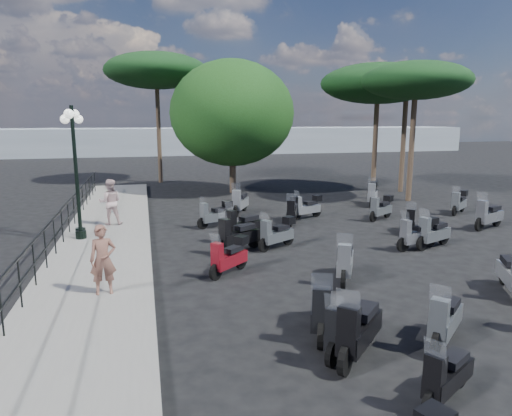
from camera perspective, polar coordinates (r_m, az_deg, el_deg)
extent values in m
plane|color=black|center=(12.71, 10.73, -8.26)|extent=(120.00, 120.00, 0.00)
cube|color=slate|center=(14.53, -18.93, -5.88)|extent=(3.00, 30.00, 0.15)
cylinder|color=black|center=(9.91, -29.25, -10.91)|extent=(0.04, 0.04, 1.10)
cylinder|color=black|center=(11.15, -27.43, -8.34)|extent=(0.04, 0.04, 1.10)
cylinder|color=black|center=(12.42, -25.99, -6.29)|extent=(0.04, 0.04, 1.10)
cylinder|color=black|center=(13.71, -24.83, -4.61)|extent=(0.04, 0.04, 1.10)
cylinder|color=black|center=(15.01, -23.88, -3.22)|extent=(0.04, 0.04, 1.10)
cylinder|color=black|center=(16.33, -23.07, -2.06)|extent=(0.04, 0.04, 1.10)
cylinder|color=black|center=(17.65, -22.39, -1.07)|extent=(0.04, 0.04, 1.10)
cylinder|color=black|center=(18.97, -21.81, -0.21)|extent=(0.04, 0.04, 1.10)
cylinder|color=black|center=(20.31, -21.30, 0.53)|extent=(0.04, 0.04, 1.10)
cylinder|color=black|center=(21.65, -20.85, 1.18)|extent=(0.04, 0.04, 1.10)
cylinder|color=black|center=(22.99, -20.46, 1.75)|extent=(0.04, 0.04, 1.10)
cylinder|color=black|center=(24.33, -20.11, 2.26)|extent=(0.04, 0.04, 1.10)
cylinder|color=black|center=(25.68, -19.79, 2.72)|extent=(0.04, 0.04, 1.10)
cylinder|color=black|center=(27.03, -19.51, 3.13)|extent=(0.04, 0.04, 1.10)
cube|color=black|center=(14.24, -24.50, -1.82)|extent=(0.04, 26.00, 0.04)
cube|color=black|center=(14.36, -24.33, -3.89)|extent=(0.04, 26.00, 0.04)
cylinder|color=black|center=(16.67, -21.03, -3.12)|extent=(0.36, 0.36, 0.27)
cylinder|color=black|center=(16.31, -21.54, 4.01)|extent=(0.12, 0.12, 4.44)
cylinder|color=black|center=(16.21, -22.07, 11.23)|extent=(0.08, 1.00, 0.04)
sphere|color=white|center=(16.70, -21.75, 10.85)|extent=(0.31, 0.31, 0.31)
sphere|color=white|center=(15.72, -22.36, 10.83)|extent=(0.31, 0.31, 0.31)
cylinder|color=black|center=(17.14, -21.08, -2.76)|extent=(0.34, 0.34, 0.26)
cylinder|color=black|center=(16.80, -21.56, 3.90)|extent=(0.12, 0.12, 4.27)
cylinder|color=black|center=(16.69, -22.05, 10.63)|extent=(0.35, 0.92, 0.04)
sphere|color=white|center=(17.12, -21.29, 10.32)|extent=(0.30, 0.30, 0.30)
sphere|color=white|center=(16.27, -22.79, 10.20)|extent=(0.30, 0.30, 0.30)
imported|color=brown|center=(11.18, -18.58, -6.14)|extent=(0.63, 0.45, 1.64)
imported|color=#CBABAA|center=(18.32, -17.76, 0.72)|extent=(0.86, 0.67, 1.75)
cylinder|color=black|center=(8.06, 11.11, -18.14)|extent=(0.46, 0.46, 0.54)
cylinder|color=black|center=(9.20, 14.05, -14.38)|extent=(0.46, 0.46, 0.54)
cube|color=black|center=(8.58, 12.87, -14.79)|extent=(1.29, 1.30, 0.38)
cube|color=black|center=(8.62, 13.37, -12.41)|extent=(0.71, 0.71, 0.16)
cube|color=black|center=(7.90, 11.49, -14.59)|extent=(0.41, 0.41, 0.78)
plane|color=white|center=(7.64, 11.46, -11.38)|extent=(0.36, 0.36, 0.42)
cylinder|color=black|center=(8.27, 9.52, -17.54)|extent=(0.40, 0.40, 0.47)
cylinder|color=black|center=(9.25, 12.32, -14.38)|extent=(0.40, 0.40, 0.47)
cube|color=black|center=(8.72, 11.17, -14.71)|extent=(1.14, 1.13, 0.33)
cube|color=black|center=(8.75, 11.62, -12.67)|extent=(0.62, 0.62, 0.14)
cube|color=black|center=(8.13, 9.83, -14.52)|extent=(0.36, 0.36, 0.68)
plane|color=white|center=(7.90, 9.78, -11.81)|extent=(0.32, 0.32, 0.36)
cylinder|color=black|center=(12.11, -5.06, -7.96)|extent=(0.40, 0.37, 0.45)
cylinder|color=black|center=(12.95, -1.87, -6.63)|extent=(0.40, 0.37, 0.45)
cube|color=maroon|center=(12.51, -3.29, -6.48)|extent=(1.13, 1.06, 0.32)
cube|color=black|center=(12.55, -2.85, -5.15)|extent=(0.61, 0.59, 0.13)
cube|color=maroon|center=(12.03, -4.87, -5.91)|extent=(0.34, 0.35, 0.66)
plane|color=white|center=(11.87, -5.08, -4.02)|extent=(0.29, 0.32, 0.35)
cube|color=black|center=(12.80, -1.84, -4.03)|extent=(0.44, 0.44, 0.25)
cylinder|color=black|center=(15.39, -3.41, -3.60)|extent=(0.52, 0.35, 0.53)
cylinder|color=black|center=(16.23, 0.21, -2.80)|extent=(0.52, 0.35, 0.53)
cube|color=black|center=(15.79, -1.40, -2.46)|extent=(1.44, 1.02, 0.38)
cube|color=black|center=(15.84, -0.90, -1.26)|extent=(0.74, 0.61, 0.15)
cube|color=black|center=(15.32, -3.18, -1.71)|extent=(0.37, 0.41, 0.77)
plane|color=white|center=(15.18, -3.39, 0.08)|extent=(0.28, 0.41, 0.41)
cylinder|color=black|center=(17.56, -6.69, -1.91)|extent=(0.46, 0.28, 0.46)
cylinder|color=black|center=(18.19, -3.64, -1.40)|extent=(0.46, 0.28, 0.46)
cube|color=#52585B|center=(17.86, -5.02, -1.09)|extent=(1.27, 0.83, 0.33)
cube|color=black|center=(17.89, -4.60, -0.18)|extent=(0.64, 0.51, 0.13)
cube|color=#52585B|center=(17.51, -6.52, -0.47)|extent=(0.31, 0.35, 0.67)
plane|color=white|center=(17.40, -6.71, 0.90)|extent=(0.22, 0.36, 0.36)
cube|color=black|center=(18.08, -3.61, 0.51)|extent=(0.43, 0.42, 0.25)
cylinder|color=black|center=(7.46, 20.94, -21.84)|extent=(0.41, 0.29, 0.43)
cylinder|color=black|center=(8.31, 24.23, -18.43)|extent=(0.41, 0.29, 0.43)
cube|color=black|center=(7.84, 22.92, -18.90)|extent=(1.15, 0.85, 0.30)
cube|color=black|center=(7.84, 23.51, -16.85)|extent=(0.60, 0.50, 0.12)
cube|color=black|center=(7.30, 21.42, -18.88)|extent=(0.30, 0.33, 0.62)
plane|color=white|center=(7.07, 21.47, -16.24)|extent=(0.23, 0.33, 0.33)
cylinder|color=black|center=(8.79, 8.05, -15.45)|extent=(0.30, 0.53, 0.52)
cylinder|color=black|center=(9.98, 8.20, -12.09)|extent=(0.30, 0.53, 0.52)
cube|color=black|center=(9.35, 8.17, -12.43)|extent=(0.89, 1.45, 0.37)
cube|color=black|center=(9.41, 8.24, -10.27)|extent=(0.56, 0.73, 0.15)
cube|color=black|center=(8.66, 8.15, -12.21)|extent=(0.40, 0.35, 0.76)
plane|color=white|center=(8.42, 8.24, -9.32)|extent=(0.42, 0.24, 0.41)
cylinder|color=black|center=(11.69, 10.87, -8.68)|extent=(0.33, 0.50, 0.51)
cylinder|color=black|center=(12.90, 11.19, -6.79)|extent=(0.33, 0.50, 0.51)
cube|color=#9EA2A6|center=(12.28, 11.09, -6.76)|extent=(0.97, 1.39, 0.36)
cube|color=black|center=(12.37, 11.18, -5.19)|extent=(0.58, 0.71, 0.15)
cube|color=#9EA2A6|center=(11.61, 10.98, -6.27)|extent=(0.39, 0.36, 0.75)
plane|color=white|center=(11.42, 11.05, -4.07)|extent=(0.40, 0.26, 0.40)
cylinder|color=black|center=(14.51, 1.03, -4.64)|extent=(0.45, 0.32, 0.46)
cylinder|color=black|center=(15.33, 4.06, -3.80)|extent=(0.45, 0.32, 0.46)
cube|color=#52585B|center=(14.90, 2.72, -3.53)|extent=(1.25, 0.93, 0.33)
cube|color=black|center=(14.95, 3.15, -2.41)|extent=(0.65, 0.55, 0.14)
cube|color=#52585B|center=(14.44, 1.25, -2.89)|extent=(0.33, 0.36, 0.68)
plane|color=white|center=(14.30, 1.09, -1.24)|extent=(0.25, 0.35, 0.36)
cube|color=black|center=(15.19, 4.14, -1.53)|extent=(0.44, 0.43, 0.25)
cylinder|color=black|center=(19.60, -2.51, -0.37)|extent=(0.34, 0.52, 0.53)
cylinder|color=black|center=(20.85, -1.48, 0.34)|extent=(0.34, 0.52, 0.53)
cube|color=#9EA2A6|center=(20.24, -1.94, 0.58)|extent=(1.00, 1.44, 0.38)
cube|color=black|center=(20.36, -1.80, 1.53)|extent=(0.60, 0.74, 0.15)
cube|color=#9EA2A6|center=(19.59, -2.45, 1.14)|extent=(0.41, 0.37, 0.77)
plane|color=white|center=(19.45, -2.52, 2.55)|extent=(0.41, 0.27, 0.41)
cylinder|color=black|center=(9.03, 21.57, -15.55)|extent=(0.43, 0.40, 0.49)
cylinder|color=black|center=(10.12, 23.26, -12.72)|extent=(0.43, 0.40, 0.49)
cube|color=#52585B|center=(9.54, 22.62, -12.95)|extent=(1.22, 1.12, 0.34)
cube|color=black|center=(9.59, 22.98, -11.02)|extent=(0.66, 0.63, 0.14)
cube|color=#52585B|center=(8.91, 21.92, -12.65)|extent=(0.37, 0.37, 0.71)
plane|color=white|center=(8.69, 22.04, -10.04)|extent=(0.31, 0.34, 0.38)
cylinder|color=black|center=(13.37, 28.55, -7.33)|extent=(0.33, 0.50, 0.51)
cube|color=#9EA2A6|center=(12.78, 29.27, -7.32)|extent=(0.96, 1.38, 0.36)
cube|color=black|center=(12.87, 29.19, -5.82)|extent=(0.58, 0.71, 0.15)
cylinder|color=black|center=(15.25, 17.90, -4.38)|extent=(0.48, 0.21, 0.47)
cylinder|color=black|center=(16.09, 20.89, -3.77)|extent=(0.48, 0.21, 0.47)
cube|color=#90939A|center=(15.66, 19.60, -3.42)|extent=(1.33, 0.63, 0.34)
cube|color=black|center=(15.71, 20.09, -2.36)|extent=(0.65, 0.43, 0.14)
cube|color=#90939A|center=(15.19, 18.21, -2.69)|extent=(0.28, 0.34, 0.69)
plane|color=white|center=(15.05, 18.15, -1.07)|extent=(0.16, 0.38, 0.37)
cube|color=black|center=(15.96, 21.09, -1.57)|extent=(0.40, 0.39, 0.26)
cylinder|color=black|center=(17.90, 4.35, -1.59)|extent=(0.28, 0.47, 0.47)
cylinder|color=black|center=(19.06, 4.70, -0.81)|extent=(0.28, 0.47, 0.47)
cube|color=black|center=(18.49, 4.56, -0.62)|extent=(0.83, 1.31, 0.34)
cube|color=black|center=(18.60, 4.62, 0.32)|extent=(0.51, 0.66, 0.14)
cube|color=black|center=(17.89, 4.39, -0.12)|extent=(0.36, 0.32, 0.69)
plane|color=white|center=(17.75, 4.40, 1.26)|extent=(0.38, 0.22, 0.37)
cube|color=black|center=(18.96, 4.74, 1.07)|extent=(0.43, 0.44, 0.26)
cylinder|color=black|center=(19.10, 5.07, -0.84)|extent=(0.45, 0.24, 0.45)
cylinder|color=black|center=(19.81, 7.58, -0.46)|extent=(0.45, 0.24, 0.45)
cube|color=#9EA2A6|center=(19.44, 6.46, -0.14)|extent=(1.24, 0.71, 0.32)
cube|color=black|center=(19.50, 6.83, 0.66)|extent=(0.62, 0.45, 0.13)
cube|color=#9EA2A6|center=(19.06, 5.26, 0.45)|extent=(0.29, 0.33, 0.65)
plane|color=white|center=(18.95, 5.15, 1.67)|extent=(0.19, 0.36, 0.35)
cube|color=black|center=(19.71, 7.66, 1.25)|extent=(0.40, 0.39, 0.24)
cylinder|color=black|center=(15.57, 20.05, -4.17)|extent=(0.50, 0.29, 0.50)
cylinder|color=black|center=(16.59, 22.41, -3.41)|extent=(0.50, 0.29, 0.50)
cube|color=#52585B|center=(16.07, 21.41, -3.11)|extent=(1.37, 0.84, 0.35)
cube|color=black|center=(16.15, 21.82, -2.01)|extent=(0.69, 0.53, 0.14)
cube|color=#52585B|center=(15.52, 20.33, -2.42)|extent=(0.33, 0.37, 0.72)
plane|color=white|center=(15.37, 20.32, -0.78)|extent=(0.23, 0.39, 0.38)
cylinder|color=black|center=(17.26, 18.65, -2.68)|extent=(0.32, 0.43, 0.45)
cylinder|color=black|center=(18.36, 18.62, -1.87)|extent=(0.32, 0.43, 0.45)
cube|color=black|center=(17.82, 18.67, -1.70)|extent=(0.92, 1.21, 0.32)
cube|color=black|center=(17.92, 18.71, -0.77)|extent=(0.54, 0.63, 0.13)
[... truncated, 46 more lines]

